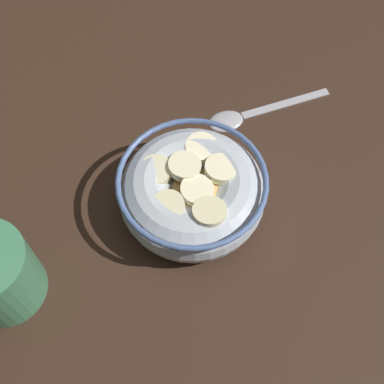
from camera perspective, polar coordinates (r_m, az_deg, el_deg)
ground_plane at (r=56.42cm, az=0.00°, el=-2.00°), size 138.20×138.20×2.00cm
cereal_bowl at (r=52.74cm, az=-0.01°, el=0.06°), size 15.39×15.39×6.26cm
spoon at (r=62.22cm, az=5.76°, el=8.60°), size 15.83×3.44×0.80cm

